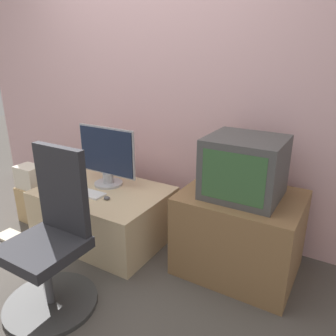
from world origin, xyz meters
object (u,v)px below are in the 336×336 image
object	(u,v)px
keyboard	(86,192)
cardboard_box_lower	(34,204)
book	(10,236)
crt_tv	(244,167)
mouse	(107,198)
office_chair	(52,248)
main_monitor	(107,157)

from	to	relation	value
keyboard	cardboard_box_lower	bearing A→B (deg)	179.77
book	crt_tv	bearing A→B (deg)	17.88
mouse	office_chair	bearing A→B (deg)	-81.66
mouse	book	bearing A→B (deg)	-159.59
mouse	book	size ratio (longest dim) A/B	0.23
crt_tv	office_chair	size ratio (longest dim) A/B	0.49
crt_tv	book	distance (m)	2.06
main_monitor	crt_tv	world-z (taller)	crt_tv
keyboard	mouse	world-z (taller)	mouse
cardboard_box_lower	mouse	bearing A→B (deg)	-0.49
main_monitor	keyboard	distance (m)	0.34
keyboard	mouse	distance (m)	0.23
crt_tv	office_chair	distance (m)	1.31
main_monitor	crt_tv	distance (m)	1.16
office_chair	book	size ratio (longest dim) A/B	4.50
cardboard_box_lower	book	size ratio (longest dim) A/B	1.51
main_monitor	crt_tv	size ratio (longest dim) A/B	1.15
main_monitor	keyboard	size ratio (longest dim) A/B	1.68
main_monitor	crt_tv	bearing A→B (deg)	1.41
cardboard_box_lower	book	bearing A→B (deg)	-77.63
keyboard	office_chair	world-z (taller)	office_chair
crt_tv	office_chair	bearing A→B (deg)	-134.60
office_chair	crt_tv	bearing A→B (deg)	45.40
keyboard	office_chair	xyz separation A→B (m)	(0.32, -0.62, -0.05)
crt_tv	office_chair	xyz separation A→B (m)	(-0.88, -0.89, -0.41)
main_monitor	cardboard_box_lower	distance (m)	0.92
keyboard	crt_tv	size ratio (longest dim) A/B	0.69
mouse	crt_tv	distance (m)	1.06
keyboard	book	xyz separation A→B (m)	(-0.62, -0.32, -0.43)
office_chair	cardboard_box_lower	bearing A→B (deg)	148.14
office_chair	cardboard_box_lower	distance (m)	1.21
main_monitor	mouse	world-z (taller)	main_monitor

